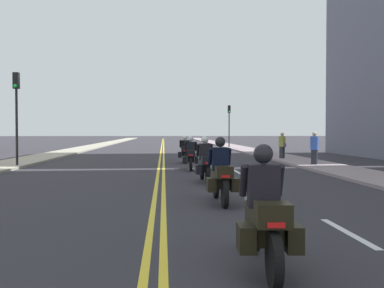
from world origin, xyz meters
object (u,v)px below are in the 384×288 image
Objects in this scene: motorcycle_2 at (205,163)px; traffic_light_near at (16,102)px; motorcycle_1 at (221,176)px; traffic_light_far at (229,119)px; motorcycle_4 at (185,152)px; motorcycle_3 at (191,156)px; pedestrian_0 at (282,146)px; pedestrian_1 at (314,149)px; motorcycle_0 at (264,219)px.

motorcycle_2 is 11.53m from traffic_light_near.
motorcycle_2 is (0.04, 4.70, -0.01)m from motorcycle_1.
motorcycle_4 is at bearing -104.40° from traffic_light_far.
motorcycle_1 is 9.89m from motorcycle_3.
pedestrian_0 is at bearing 51.23° from motorcycle_3.
pedestrian_1 is (6.36, 1.50, 0.27)m from motorcycle_3.
pedestrian_0 is 0.97× the size of pedestrian_1.
traffic_light_near is at bearing 119.46° from motorcycle_0.
traffic_light_far reaches higher than motorcycle_4.
motorcycle_2 is 1.23× the size of pedestrian_1.
pedestrian_0 reaches higher than motorcycle_4.
motorcycle_2 is at bearing -87.23° from motorcycle_4.
motorcycle_2 is at bearing -84.94° from motorcycle_3.
pedestrian_1 reaches higher than motorcycle_0.
motorcycle_0 reaches higher than motorcycle_3.
motorcycle_3 is at bearing 90.05° from motorcycle_1.
motorcycle_0 is 5.44m from motorcycle_1.
motorcycle_4 is 1.17× the size of pedestrian_1.
motorcycle_1 reaches higher than motorcycle_0.
motorcycle_3 is 0.48× the size of traffic_light_far.
motorcycle_0 reaches higher than motorcycle_4.
pedestrian_1 is at bearing 60.57° from motorcycle_1.
traffic_light_near is 1.02× the size of traffic_light_far.
motorcycle_1 is at bearing 91.81° from motorcycle_0.
motorcycle_3 is 9.10m from traffic_light_near.
pedestrian_1 is at bearing 72.48° from motorcycle_0.
motorcycle_0 is 15.32m from motorcycle_3.
motorcycle_0 is at bearing -97.62° from traffic_light_far.
traffic_light_far reaches higher than pedestrian_1.
pedestrian_0 reaches higher than motorcycle_1.
motorcycle_4 is at bearing 93.38° from motorcycle_0.
traffic_light_near is (-8.44, -2.81, 2.60)m from motorcycle_4.
pedestrian_1 is (6.16, 6.68, 0.25)m from motorcycle_2.
motorcycle_1 is at bearing -50.49° from pedestrian_0.
motorcycle_0 is at bearing -93.46° from motorcycle_2.
traffic_light_near is at bearing 170.16° from motorcycle_3.
motorcycle_1 reaches higher than motorcycle_2.
traffic_light_far is at bearing 80.61° from motorcycle_1.
motorcycle_3 is 1.25× the size of pedestrian_1.
pedestrian_0 is (6.10, 22.23, 0.23)m from motorcycle_0.
traffic_light_far is at bearing 76.82° from motorcycle_4.
traffic_light_near reaches higher than pedestrian_0.
motorcycle_2 is 5.19m from motorcycle_3.
motorcycle_0 is 20.05m from motorcycle_4.
traffic_light_far is at bearing 60.75° from traffic_light_near.
motorcycle_3 is 28.10m from traffic_light_far.
traffic_light_near reaches higher than traffic_light_far.
motorcycle_2 is at bearing 81.35° from pedestrian_1.
motorcycle_1 reaches higher than motorcycle_4.
pedestrian_1 reaches higher than motorcycle_1.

